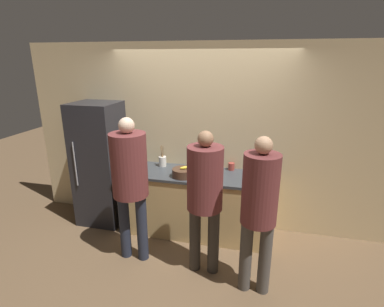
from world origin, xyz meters
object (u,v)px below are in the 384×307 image
(person_center, at_px, (205,190))
(person_right, at_px, (259,204))
(utensil_crock, at_px, (163,161))
(cup_red, at_px, (231,166))
(refrigerator, at_px, (100,164))
(cup_white, at_px, (199,175))
(fruit_bowl, at_px, (183,173))
(bottle_dark, at_px, (140,168))
(person_left, at_px, (130,175))

(person_center, bearing_deg, person_right, -17.83)
(person_center, height_order, utensil_crock, person_center)
(utensil_crock, height_order, cup_red, utensil_crock)
(refrigerator, bearing_deg, cup_white, -6.81)
(person_right, xyz_separation_m, utensil_crock, (-1.39, 1.14, -0.05))
(fruit_bowl, relative_size, cup_red, 2.76)
(refrigerator, bearing_deg, bottle_dark, -18.98)
(person_left, relative_size, cup_white, 16.91)
(refrigerator, height_order, utensil_crock, refrigerator)
(person_center, bearing_deg, refrigerator, 155.28)
(refrigerator, relative_size, bottle_dark, 7.17)
(refrigerator, height_order, bottle_dark, refrigerator)
(person_center, xyz_separation_m, bottle_dark, (-0.99, 0.54, -0.04))
(person_right, xyz_separation_m, bottle_dark, (-1.57, 0.73, -0.03))
(utensil_crock, bearing_deg, person_left, -94.69)
(person_center, relative_size, cup_red, 16.46)
(refrigerator, relative_size, person_right, 1.06)
(fruit_bowl, height_order, utensil_crock, utensil_crock)
(person_center, distance_m, person_right, 0.61)
(fruit_bowl, height_order, bottle_dark, bottle_dark)
(refrigerator, relative_size, fruit_bowl, 6.40)
(person_right, bearing_deg, utensil_crock, 140.82)
(person_left, bearing_deg, refrigerator, 137.66)
(cup_red, relative_size, cup_white, 0.97)
(refrigerator, distance_m, person_center, 1.91)
(person_right, bearing_deg, cup_white, 134.39)
(refrigerator, height_order, person_right, refrigerator)
(utensil_crock, distance_m, cup_white, 0.70)
(refrigerator, distance_m, bottle_dark, 0.78)
(person_center, relative_size, bottle_dark, 6.69)
(cup_red, xyz_separation_m, cup_white, (-0.37, -0.41, 0.00))
(person_center, xyz_separation_m, cup_white, (-0.20, 0.61, -0.08))
(fruit_bowl, distance_m, bottle_dark, 0.58)
(bottle_dark, height_order, cup_white, bottle_dark)
(person_left, height_order, fruit_bowl, person_left)
(utensil_crock, xyz_separation_m, bottle_dark, (-0.18, -0.41, 0.02))
(person_right, height_order, bottle_dark, person_right)
(person_left, xyz_separation_m, fruit_bowl, (0.47, 0.59, -0.15))
(bottle_dark, bearing_deg, utensil_crock, 65.96)
(utensil_crock, bearing_deg, fruit_bowl, -39.53)
(person_left, bearing_deg, person_center, -1.94)
(person_left, height_order, person_right, person_left)
(person_right, distance_m, fruit_bowl, 1.29)
(refrigerator, bearing_deg, utensil_crock, 9.52)
(refrigerator, bearing_deg, person_right, -23.05)
(refrigerator, xyz_separation_m, bottle_dark, (0.73, -0.25, 0.09))
(bottle_dark, bearing_deg, fruit_bowl, 7.96)
(person_right, relative_size, fruit_bowl, 6.06)
(person_center, distance_m, cup_white, 0.65)
(person_left, xyz_separation_m, utensil_crock, (0.08, 0.92, -0.13))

